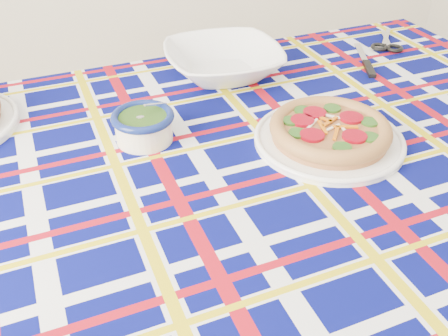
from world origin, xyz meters
name	(u,v)px	position (x,y,z in m)	size (l,w,h in m)	color
dining_table	(238,184)	(-0.15, 0.13, 0.74)	(1.79, 1.16, 0.82)	brown
tablecloth	(238,175)	(-0.15, 0.13, 0.77)	(1.79, 1.13, 0.12)	#040852
main_focaccia_plate	(330,130)	(0.05, 0.10, 0.86)	(0.34, 0.34, 0.07)	#A26539
pesto_bowl	(143,124)	(-0.33, 0.25, 0.87)	(0.14, 0.14, 0.08)	#1C390F
serving_bowl	(223,61)	(-0.05, 0.51, 0.87)	(0.32, 0.32, 0.08)	white
table_knife	(362,53)	(0.39, 0.50, 0.83)	(0.26, 0.02, 0.01)	silver
kitchen_scissors	(386,38)	(0.53, 0.57, 0.84)	(0.22, 0.10, 0.02)	silver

